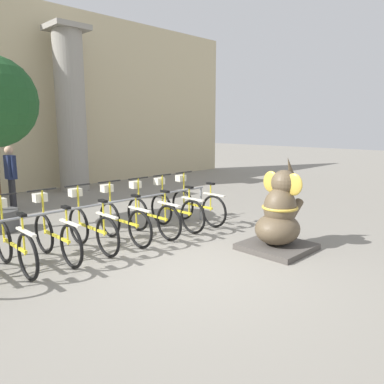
{
  "coord_description": "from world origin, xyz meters",
  "views": [
    {
      "loc": [
        -3.8,
        -3.78,
        2.14
      ],
      "look_at": [
        0.65,
        0.7,
        1.0
      ],
      "focal_mm": 35.0,
      "sensor_mm": 36.0,
      "label": 1
    }
  ],
  "objects_px": {
    "bicycle_2": "(56,234)",
    "bicycle_5": "(151,214)",
    "bicycle_4": "(123,220)",
    "bicycle_7": "(197,204)",
    "bicycle_1": "(14,244)",
    "bicycle_6": "(175,209)",
    "bicycle_3": "(91,227)",
    "elephant_statue": "(279,218)",
    "person_pedestrian": "(11,172)"
  },
  "relations": [
    {
      "from": "bicycle_4",
      "to": "bicycle_7",
      "type": "height_order",
      "value": "same"
    },
    {
      "from": "bicycle_2",
      "to": "bicycle_5",
      "type": "distance_m",
      "value": 1.94
    },
    {
      "from": "bicycle_3",
      "to": "bicycle_6",
      "type": "bearing_deg",
      "value": -0.49
    },
    {
      "from": "bicycle_1",
      "to": "bicycle_6",
      "type": "distance_m",
      "value": 3.23
    },
    {
      "from": "bicycle_7",
      "to": "bicycle_5",
      "type": "bearing_deg",
      "value": -178.44
    },
    {
      "from": "bicycle_3",
      "to": "bicycle_7",
      "type": "xyz_separation_m",
      "value": [
        2.58,
        -0.0,
        0.0
      ]
    },
    {
      "from": "bicycle_5",
      "to": "bicycle_7",
      "type": "height_order",
      "value": "same"
    },
    {
      "from": "bicycle_4",
      "to": "person_pedestrian",
      "type": "xyz_separation_m",
      "value": [
        -0.45,
        4.23,
        0.55
      ]
    },
    {
      "from": "bicycle_5",
      "to": "bicycle_6",
      "type": "distance_m",
      "value": 0.65
    },
    {
      "from": "bicycle_3",
      "to": "elephant_statue",
      "type": "relative_size",
      "value": 1.01
    },
    {
      "from": "bicycle_5",
      "to": "person_pedestrian",
      "type": "bearing_deg",
      "value": 104.4
    },
    {
      "from": "bicycle_4",
      "to": "elephant_statue",
      "type": "xyz_separation_m",
      "value": [
        1.69,
        -2.24,
        0.14
      ]
    },
    {
      "from": "bicycle_3",
      "to": "bicycle_4",
      "type": "bearing_deg",
      "value": -0.88
    },
    {
      "from": "bicycle_6",
      "to": "bicycle_7",
      "type": "bearing_deg",
      "value": 1.21
    },
    {
      "from": "bicycle_5",
      "to": "elephant_statue",
      "type": "distance_m",
      "value": 2.45
    },
    {
      "from": "bicycle_1",
      "to": "bicycle_6",
      "type": "xyz_separation_m",
      "value": [
        3.23,
        0.02,
        0.0
      ]
    },
    {
      "from": "bicycle_5",
      "to": "bicycle_6",
      "type": "height_order",
      "value": "same"
    },
    {
      "from": "bicycle_6",
      "to": "person_pedestrian",
      "type": "height_order",
      "value": "person_pedestrian"
    },
    {
      "from": "bicycle_3",
      "to": "bicycle_5",
      "type": "distance_m",
      "value": 1.29
    },
    {
      "from": "person_pedestrian",
      "to": "bicycle_4",
      "type": "bearing_deg",
      "value": -83.96
    },
    {
      "from": "bicycle_4",
      "to": "elephant_statue",
      "type": "bearing_deg",
      "value": -52.96
    },
    {
      "from": "bicycle_3",
      "to": "bicycle_5",
      "type": "xyz_separation_m",
      "value": [
        1.29,
        -0.04,
        0.0
      ]
    },
    {
      "from": "bicycle_1",
      "to": "bicycle_7",
      "type": "xyz_separation_m",
      "value": [
        3.87,
        0.03,
        0.0
      ]
    },
    {
      "from": "bicycle_2",
      "to": "bicycle_7",
      "type": "bearing_deg",
      "value": 0.39
    },
    {
      "from": "bicycle_5",
      "to": "bicycle_4",
      "type": "bearing_deg",
      "value": 177.5
    },
    {
      "from": "elephant_statue",
      "to": "bicycle_7",
      "type": "bearing_deg",
      "value": 83.67
    },
    {
      "from": "bicycle_5",
      "to": "bicycle_7",
      "type": "bearing_deg",
      "value": 1.56
    },
    {
      "from": "bicycle_1",
      "to": "bicycle_2",
      "type": "relative_size",
      "value": 1.0
    },
    {
      "from": "bicycle_4",
      "to": "bicycle_5",
      "type": "distance_m",
      "value": 0.65
    },
    {
      "from": "bicycle_3",
      "to": "person_pedestrian",
      "type": "xyz_separation_m",
      "value": [
        0.2,
        4.22,
        0.55
      ]
    },
    {
      "from": "bicycle_7",
      "to": "elephant_statue",
      "type": "distance_m",
      "value": 2.26
    },
    {
      "from": "bicycle_7",
      "to": "elephant_statue",
      "type": "height_order",
      "value": "elephant_statue"
    },
    {
      "from": "bicycle_5",
      "to": "bicycle_7",
      "type": "xyz_separation_m",
      "value": [
        1.29,
        0.04,
        0.0
      ]
    },
    {
      "from": "bicycle_7",
      "to": "elephant_statue",
      "type": "relative_size",
      "value": 1.01
    },
    {
      "from": "bicycle_4",
      "to": "person_pedestrian",
      "type": "bearing_deg",
      "value": 96.04
    },
    {
      "from": "bicycle_2",
      "to": "person_pedestrian",
      "type": "distance_m",
      "value": 4.36
    },
    {
      "from": "bicycle_6",
      "to": "elephant_statue",
      "type": "relative_size",
      "value": 1.01
    },
    {
      "from": "bicycle_1",
      "to": "bicycle_6",
      "type": "height_order",
      "value": "same"
    },
    {
      "from": "bicycle_1",
      "to": "person_pedestrian",
      "type": "xyz_separation_m",
      "value": [
        1.49,
        4.25,
        0.55
      ]
    },
    {
      "from": "bicycle_3",
      "to": "elephant_statue",
      "type": "distance_m",
      "value": 3.24
    },
    {
      "from": "bicycle_6",
      "to": "bicycle_2",
      "type": "bearing_deg",
      "value": -179.82
    },
    {
      "from": "bicycle_2",
      "to": "bicycle_4",
      "type": "height_order",
      "value": "same"
    },
    {
      "from": "bicycle_2",
      "to": "person_pedestrian",
      "type": "xyz_separation_m",
      "value": [
        0.84,
        4.24,
        0.55
      ]
    },
    {
      "from": "elephant_statue",
      "to": "person_pedestrian",
      "type": "distance_m",
      "value": 6.82
    },
    {
      "from": "bicycle_4",
      "to": "bicycle_6",
      "type": "bearing_deg",
      "value": -0.29
    },
    {
      "from": "bicycle_2",
      "to": "bicycle_5",
      "type": "height_order",
      "value": "same"
    },
    {
      "from": "bicycle_2",
      "to": "bicycle_6",
      "type": "distance_m",
      "value": 2.58
    },
    {
      "from": "bicycle_3",
      "to": "bicycle_6",
      "type": "relative_size",
      "value": 1.0
    },
    {
      "from": "bicycle_1",
      "to": "bicycle_7",
      "type": "distance_m",
      "value": 3.87
    },
    {
      "from": "bicycle_6",
      "to": "person_pedestrian",
      "type": "relative_size",
      "value": 1.01
    }
  ]
}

